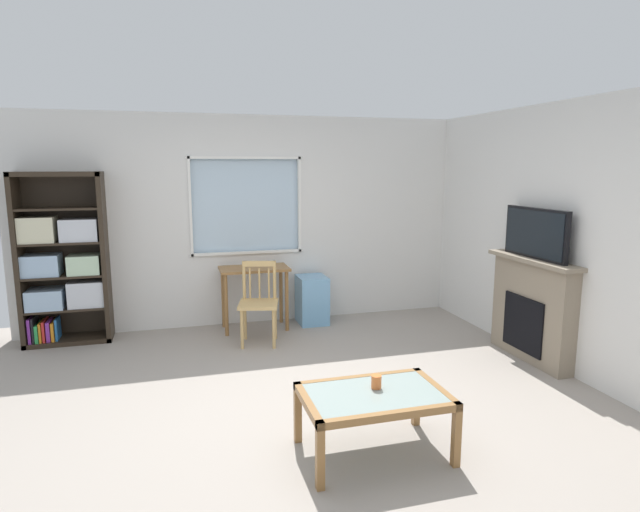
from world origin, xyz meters
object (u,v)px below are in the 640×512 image
object	(u,v)px
wooden_chair	(259,302)
sippy_cup	(376,382)
bookshelf	(63,264)
tv	(536,233)
coffee_table	(374,401)
plastic_drawer_unit	(312,300)
fireplace	(532,309)
desk_under_window	(254,279)

from	to	relation	value
wooden_chair	sippy_cup	world-z (taller)	wooden_chair
wooden_chair	sippy_cup	size ratio (longest dim) A/B	10.00
bookshelf	tv	size ratio (longest dim) A/B	2.14
tv	sippy_cup	world-z (taller)	tv
coffee_table	tv	bearing A→B (deg)	29.71
wooden_chair	bookshelf	bearing A→B (deg)	163.06
sippy_cup	wooden_chair	bearing A→B (deg)	99.88
bookshelf	plastic_drawer_unit	bearing A→B (deg)	-1.20
fireplace	coffee_table	xyz separation A→B (m)	(-2.18, -1.23, -0.15)
desk_under_window	sippy_cup	world-z (taller)	desk_under_window
desk_under_window	plastic_drawer_unit	world-z (taller)	desk_under_window
bookshelf	coffee_table	xyz separation A→B (m)	(2.43, -3.09, -0.51)
wooden_chair	coffee_table	bearing A→B (deg)	-81.27
bookshelf	wooden_chair	world-z (taller)	bookshelf
bookshelf	wooden_chair	xyz separation A→B (m)	(2.05, -0.62, -0.42)
plastic_drawer_unit	tv	bearing A→B (deg)	-45.30
bookshelf	coffee_table	world-z (taller)	bookshelf
tv	sippy_cup	bearing A→B (deg)	-151.11
fireplace	sippy_cup	bearing A→B (deg)	-151.32
fireplace	coffee_table	size ratio (longest dim) A/B	1.20
plastic_drawer_unit	tv	world-z (taller)	tv
desk_under_window	coffee_table	size ratio (longest dim) A/B	0.84
bookshelf	desk_under_window	distance (m)	2.10
fireplace	coffee_table	world-z (taller)	fireplace
bookshelf	plastic_drawer_unit	distance (m)	2.86
bookshelf	sippy_cup	xyz separation A→B (m)	(2.47, -3.03, -0.40)
coffee_table	sippy_cup	size ratio (longest dim) A/B	10.76
plastic_drawer_unit	fireplace	world-z (taller)	fireplace
plastic_drawer_unit	coffee_table	xyz separation A→B (m)	(-0.38, -3.03, 0.08)
bookshelf	plastic_drawer_unit	xyz separation A→B (m)	(2.80, -0.06, -0.59)
bookshelf	wooden_chair	distance (m)	2.18
tv	coffee_table	size ratio (longest dim) A/B	0.90
fireplace	sippy_cup	world-z (taller)	fireplace
tv	coffee_table	distance (m)	2.65
fireplace	wooden_chair	bearing A→B (deg)	154.17
wooden_chair	tv	size ratio (longest dim) A/B	1.03
bookshelf	tv	world-z (taller)	bookshelf
wooden_chair	fireplace	bearing A→B (deg)	-25.83
desk_under_window	coffee_table	distance (m)	3.01
wooden_chair	tv	distance (m)	2.94
wooden_chair	sippy_cup	xyz separation A→B (m)	(0.42, -2.41, 0.02)
plastic_drawer_unit	tv	size ratio (longest dim) A/B	0.68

